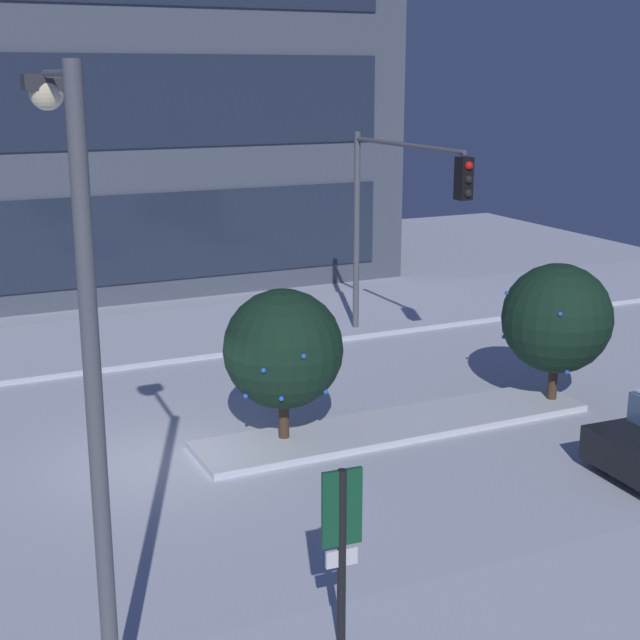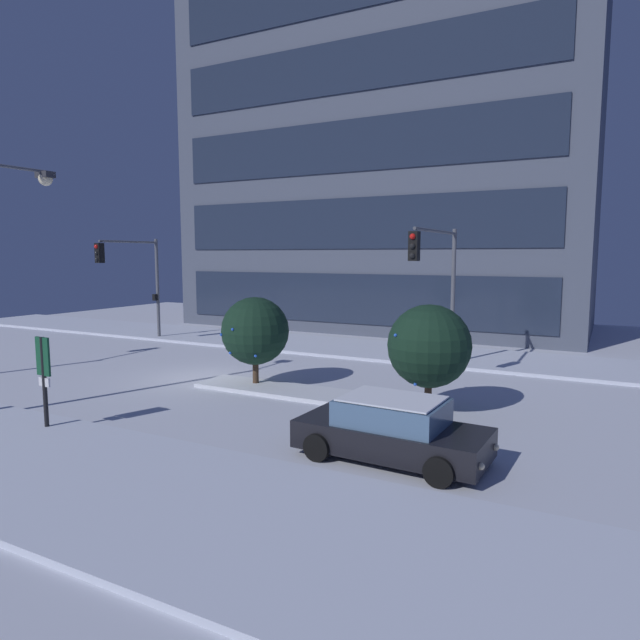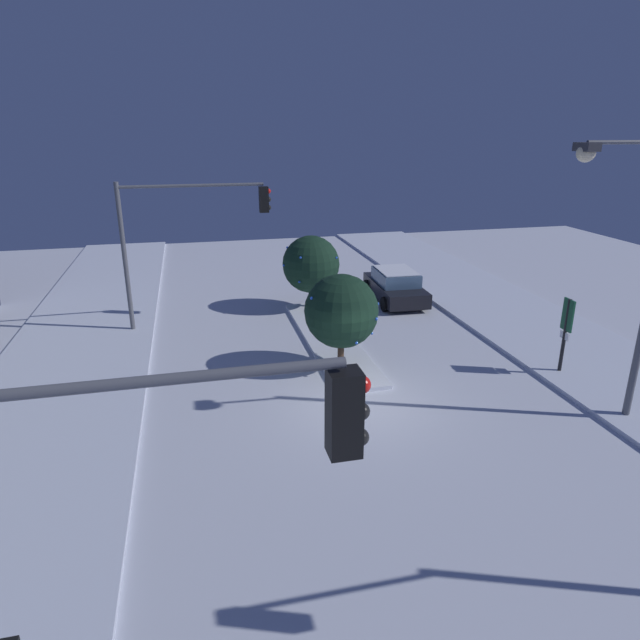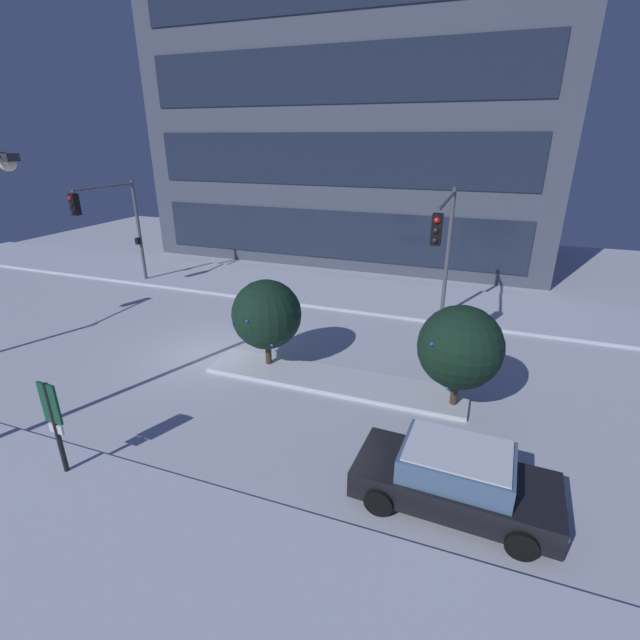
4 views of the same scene
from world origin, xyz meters
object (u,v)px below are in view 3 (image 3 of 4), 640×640
object	(u,v)px
traffic_light_corner_far_left	(134,520)
street_lamp_arched	(634,246)
traffic_light_corner_far_right	(186,225)
car_near	(395,286)
decorated_tree_left_of_median	(311,264)
decorated_tree_median	(341,311)
parking_info_sign	(566,327)

from	to	relation	value
traffic_light_corner_far_left	street_lamp_arched	world-z (taller)	street_lamp_arched
traffic_light_corner_far_right	traffic_light_corner_far_left	size ratio (longest dim) A/B	1.04
car_near	street_lamp_arched	xyz separation A→B (m)	(-12.09, -1.59, 4.25)
car_near	traffic_light_corner_far_left	world-z (taller)	traffic_light_corner_far_left
decorated_tree_left_of_median	decorated_tree_median	bearing A→B (deg)	176.19
traffic_light_corner_far_right	parking_info_sign	xyz separation A→B (m)	(-7.50, -11.76, -2.55)
street_lamp_arched	car_near	bearing A→B (deg)	-79.49
traffic_light_corner_far_right	traffic_light_corner_far_left	bearing A→B (deg)	-92.37
street_lamp_arched	decorated_tree_median	distance (m)	8.54
car_near	decorated_tree_left_of_median	xyz separation A→B (m)	(-0.36, 4.15, 1.36)
traffic_light_corner_far_right	traffic_light_corner_far_left	world-z (taller)	traffic_light_corner_far_right
car_near	decorated_tree_left_of_median	world-z (taller)	decorated_tree_left_of_median
car_near	traffic_light_corner_far_right	world-z (taller)	traffic_light_corner_far_right
street_lamp_arched	decorated_tree_left_of_median	bearing A→B (deg)	-60.89
parking_info_sign	decorated_tree_median	distance (m)	7.31
traffic_light_corner_far_right	decorated_tree_median	bearing A→B (deg)	-48.30
car_near	street_lamp_arched	size ratio (longest dim) A/B	0.61
parking_info_sign	car_near	bearing A→B (deg)	-71.89
car_near	parking_info_sign	distance (m)	9.45
traffic_light_corner_far_right	decorated_tree_left_of_median	distance (m)	5.77
traffic_light_corner_far_left	decorated_tree_left_of_median	world-z (taller)	traffic_light_corner_far_left
traffic_light_corner_far_right	street_lamp_arched	world-z (taller)	street_lamp_arched
street_lamp_arched	decorated_tree_left_of_median	xyz separation A→B (m)	(11.73, 5.74, -2.89)
car_near	street_lamp_arched	distance (m)	12.91
traffic_light_corner_far_right	decorated_tree_median	xyz separation A→B (m)	(-5.37, -4.78, -2.15)
traffic_light_corner_far_left	decorated_tree_left_of_median	size ratio (longest dim) A/B	1.71
street_lamp_arched	decorated_tree_median	xyz separation A→B (m)	(5.13, 6.18, -2.91)
car_near	decorated_tree_median	xyz separation A→B (m)	(-6.96, 4.59, 1.35)
car_near	traffic_light_corner_far_right	size ratio (longest dim) A/B	0.78
street_lamp_arched	traffic_light_corner_far_right	bearing A→B (deg)	-40.73
traffic_light_corner_far_left	decorated_tree_left_of_median	bearing A→B (deg)	71.95
traffic_light_corner_far_left	street_lamp_arched	xyz separation A→B (m)	(6.44, -11.66, 1.04)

